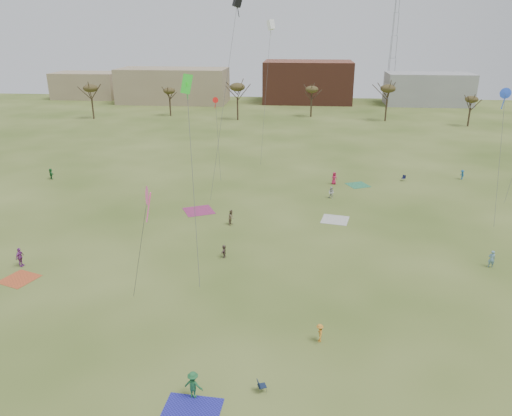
# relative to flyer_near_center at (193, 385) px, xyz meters

# --- Properties ---
(ground) EXTENTS (260.00, 260.00, 0.00)m
(ground) POSITION_rel_flyer_near_center_xyz_m (2.01, 7.31, -0.93)
(ground) COLOR #374C17
(ground) RESTS_ON ground
(flyer_near_center) EXTENTS (1.30, 0.90, 1.85)m
(flyer_near_center) POSITION_rel_flyer_near_center_xyz_m (0.00, 0.00, 0.00)
(flyer_near_center) COLOR #216334
(flyer_near_center) RESTS_ON ground
(spectator_fore_b) EXTENTS (0.87, 1.01, 1.81)m
(spectator_fore_b) POSITION_rel_flyer_near_center_xyz_m (-1.73, 28.14, -0.02)
(spectator_fore_b) COLOR #79654D
(spectator_fore_b) RESTS_ON ground
(spectator_fore_c) EXTENTS (0.44, 1.26, 1.35)m
(spectator_fore_c) POSITION_rel_flyer_near_center_xyz_m (-1.23, 19.60, -0.25)
(spectator_fore_c) COLOR brown
(spectator_fore_c) RESTS_ON ground
(flyer_mid_b) EXTENTS (0.58, 0.96, 1.44)m
(flyer_mid_b) POSITION_rel_flyer_near_center_xyz_m (7.94, 6.54, -0.20)
(flyer_mid_b) COLOR orange
(flyer_mid_b) RESTS_ON ground
(flyer_mid_c) EXTENTS (0.67, 0.47, 1.73)m
(flyer_mid_c) POSITION_rel_flyer_near_center_xyz_m (24.60, 20.01, -0.06)
(flyer_mid_c) COLOR #6791AD
(flyer_mid_c) RESTS_ON ground
(spectator_mid_d) EXTENTS (0.55, 1.15, 1.91)m
(spectator_mid_d) POSITION_rel_flyer_near_center_xyz_m (-20.42, 15.77, 0.03)
(spectator_mid_d) COLOR #8C3D92
(spectator_mid_d) RESTS_ON ground
(spectator_mid_e) EXTENTS (0.99, 0.93, 1.62)m
(spectator_mid_e) POSITION_rel_flyer_near_center_xyz_m (10.26, 38.61, -0.12)
(spectator_mid_e) COLOR silver
(spectator_mid_e) RESTS_ON ground
(flyer_far_a) EXTENTS (1.38, 1.45, 1.64)m
(flyer_far_a) POSITION_rel_flyer_near_center_xyz_m (-31.51, 43.41, -0.11)
(flyer_far_a) COLOR #257135
(flyer_far_a) RESTS_ON ground
(flyer_far_b) EXTENTS (1.05, 0.93, 1.80)m
(flyer_far_b) POSITION_rel_flyer_near_center_xyz_m (10.96, 45.01, -0.02)
(flyer_far_b) COLOR #B71F49
(flyer_far_b) RESTS_ON ground
(flyer_far_c) EXTENTS (0.68, 1.02, 1.46)m
(flyer_far_c) POSITION_rel_flyer_near_center_xyz_m (30.30, 49.30, -0.19)
(flyer_far_c) COLOR #1D5687
(flyer_far_c) RESTS_ON ground
(blanket_red) EXTENTS (3.56, 3.56, 0.03)m
(blanket_red) POSITION_rel_flyer_near_center_xyz_m (-19.21, 13.29, -0.92)
(blanket_red) COLOR #C95128
(blanket_red) RESTS_ON ground
(blanket_blue) EXTENTS (3.68, 3.68, 0.03)m
(blanket_blue) POSITION_rel_flyer_near_center_xyz_m (0.09, -1.61, -0.92)
(blanket_blue) COLOR #24259F
(blanket_blue) RESTS_ON ground
(blanket_cream) EXTENTS (3.62, 3.62, 0.03)m
(blanket_cream) POSITION_rel_flyer_near_center_xyz_m (10.39, 30.83, -0.92)
(blanket_cream) COLOR beige
(blanket_cream) RESTS_ON ground
(blanket_plum) EXTENTS (4.63, 4.63, 0.03)m
(blanket_plum) POSITION_rel_flyer_near_center_xyz_m (-6.47, 32.18, -0.92)
(blanket_plum) COLOR #922C5F
(blanket_plum) RESTS_ON ground
(blanket_olive) EXTENTS (3.76, 3.76, 0.03)m
(blanket_olive) POSITION_rel_flyer_near_center_xyz_m (14.43, 44.81, -0.92)
(blanket_olive) COLOR #2E8054
(blanket_olive) RESTS_ON ground
(camp_chair_center) EXTENTS (0.70, 0.67, 0.87)m
(camp_chair_center) POSITION_rel_flyer_near_center_xyz_m (4.18, 0.92, -0.67)
(camp_chair_center) COLOR #15223C
(camp_chair_center) RESTS_ON ground
(camp_chair_right) EXTENTS (0.73, 0.74, 0.87)m
(camp_chair_right) POSITION_rel_flyer_near_center_xyz_m (21.38, 47.59, -0.67)
(camp_chair_right) COLOR #15173A
(camp_chair_right) RESTS_ON ground
(kites_aloft) EXTENTS (64.90, 59.93, 24.37)m
(kites_aloft) POSITION_rel_flyer_near_center_xyz_m (0.66, 35.79, 18.51)
(kites_aloft) COLOR #28DE27
(kites_aloft) RESTS_ON ground
(tree_line) EXTENTS (117.44, 49.32, 8.91)m
(tree_line) POSITION_rel_flyer_near_center_xyz_m (-0.84, 86.43, 6.16)
(tree_line) COLOR #3A2B1E
(tree_line) RESTS_ON ground
(building_tan) EXTENTS (32.00, 14.00, 10.00)m
(building_tan) POSITION_rel_flyer_near_center_xyz_m (-32.99, 122.31, 4.07)
(building_tan) COLOR #937F60
(building_tan) RESTS_ON ground
(building_brick) EXTENTS (26.00, 16.00, 12.00)m
(building_brick) POSITION_rel_flyer_near_center_xyz_m (7.01, 127.31, 5.07)
(building_brick) COLOR brown
(building_brick) RESTS_ON ground
(building_grey) EXTENTS (24.00, 12.00, 9.00)m
(building_grey) POSITION_rel_flyer_near_center_xyz_m (42.01, 125.31, 3.57)
(building_grey) COLOR gray
(building_grey) RESTS_ON ground
(building_tan_west) EXTENTS (20.00, 12.00, 8.00)m
(building_tan_west) POSITION_rel_flyer_near_center_xyz_m (-62.99, 129.31, 3.07)
(building_tan_west) COLOR #937F60
(building_tan_west) RESTS_ON ground
(radio_tower) EXTENTS (1.51, 1.72, 41.00)m
(radio_tower) POSITION_rel_flyer_near_center_xyz_m (32.01, 132.31, 18.28)
(radio_tower) COLOR #9EA3A8
(radio_tower) RESTS_ON ground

